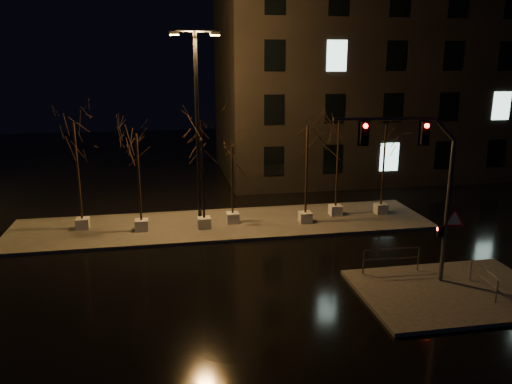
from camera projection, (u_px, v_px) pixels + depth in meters
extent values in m
plane|color=black|center=(241.00, 271.00, 20.77)|extent=(90.00, 90.00, 0.00)
cube|color=#403F39|center=(224.00, 225.00, 26.45)|extent=(22.00, 5.00, 0.15)
cube|color=#403F39|center=(452.00, 292.00, 18.72)|extent=(7.00, 5.00, 0.15)
cube|color=black|center=(384.00, 74.00, 38.42)|extent=(25.00, 12.00, 15.00)
cube|color=silver|center=(83.00, 223.00, 25.52)|extent=(0.65, 0.65, 0.55)
cylinder|color=black|center=(78.00, 172.00, 24.83)|extent=(0.11, 0.11, 4.88)
cube|color=silver|center=(142.00, 225.00, 25.30)|extent=(0.65, 0.65, 0.55)
cylinder|color=black|center=(139.00, 178.00, 24.67)|extent=(0.11, 0.11, 4.38)
cube|color=silver|center=(204.00, 222.00, 25.67)|extent=(0.65, 0.65, 0.55)
cylinder|color=black|center=(203.00, 170.00, 24.97)|extent=(0.11, 0.11, 4.98)
cube|color=silver|center=(233.00, 218.00, 26.46)|extent=(0.65, 0.65, 0.55)
cylinder|color=black|center=(232.00, 180.00, 25.93)|extent=(0.11, 0.11, 3.59)
cube|color=silver|center=(305.00, 217.00, 26.55)|extent=(0.65, 0.65, 0.55)
cylinder|color=black|center=(307.00, 170.00, 25.90)|extent=(0.11, 0.11, 4.60)
cube|color=silver|center=(335.00, 210.00, 27.79)|extent=(0.65, 0.65, 0.55)
cylinder|color=black|center=(337.00, 163.00, 27.11)|extent=(0.11, 0.11, 4.83)
cube|color=silver|center=(381.00, 209.00, 28.08)|extent=(0.65, 0.65, 0.55)
cylinder|color=black|center=(384.00, 166.00, 27.45)|extent=(0.11, 0.11, 4.41)
cylinder|color=#55575C|center=(447.00, 213.00, 18.86)|extent=(0.17, 0.17, 5.54)
cylinder|color=#55575C|center=(385.00, 119.00, 17.88)|extent=(3.67, 0.68, 0.13)
cube|color=black|center=(425.00, 133.00, 18.06)|extent=(0.30, 0.24, 0.83)
cube|color=black|center=(364.00, 133.00, 17.99)|extent=(0.30, 0.24, 0.83)
cube|color=black|center=(440.00, 231.00, 19.04)|extent=(0.23, 0.19, 0.42)
cone|color=red|center=(454.00, 220.00, 18.90)|extent=(0.95, 0.17, 0.96)
sphere|color=#FF0C07|center=(456.00, 125.00, 18.02)|extent=(0.17, 0.17, 0.17)
cylinder|color=black|center=(198.00, 133.00, 24.76)|extent=(0.19, 0.19, 9.70)
cylinder|color=black|center=(195.00, 31.00, 23.52)|extent=(2.14, 0.24, 0.10)
cube|color=#FFAC32|center=(174.00, 34.00, 23.33)|extent=(0.50, 0.30, 0.19)
cube|color=#FFAC32|center=(215.00, 34.00, 23.79)|extent=(0.50, 0.30, 0.19)
cylinder|color=#55575C|center=(363.00, 262.00, 20.06)|extent=(0.05, 0.05, 0.96)
cylinder|color=#55575C|center=(418.00, 259.00, 20.37)|extent=(0.05, 0.05, 0.96)
cylinder|color=#55575C|center=(392.00, 249.00, 20.08)|extent=(2.34, 0.14, 0.04)
cylinder|color=#55575C|center=(391.00, 258.00, 20.19)|extent=(2.34, 0.14, 0.04)
cylinder|color=#55575C|center=(497.00, 292.00, 17.62)|extent=(0.05, 0.05, 0.85)
cylinder|color=#55575C|center=(471.00, 270.00, 19.44)|extent=(0.05, 0.05, 0.85)
cylinder|color=#55575C|center=(485.00, 269.00, 18.41)|extent=(0.24, 1.87, 0.04)
cylinder|color=#55575C|center=(484.00, 278.00, 18.51)|extent=(0.24, 1.87, 0.04)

